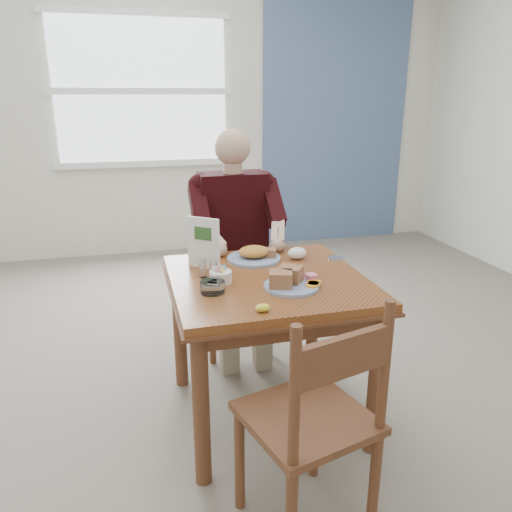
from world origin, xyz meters
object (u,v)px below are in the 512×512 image
object	(u,v)px
near_plate	(289,280)
far_plate	(255,255)
chair_far	(233,275)
chair_near	(314,422)
diner	(235,228)
table	(268,299)

from	to	relation	value
near_plate	far_plate	xyz separation A→B (m)	(-0.05, 0.41, -0.00)
chair_far	near_plate	size ratio (longest dim) A/B	2.90
chair_far	chair_near	world-z (taller)	same
chair_far	far_plate	bearing A→B (deg)	-89.19
diner	near_plate	distance (m)	0.85
chair_near	diner	bearing A→B (deg)	88.48
diner	far_plate	distance (m)	0.44
chair_near	far_plate	distance (m)	1.05
near_plate	far_plate	bearing A→B (deg)	97.22
diner	far_plate	xyz separation A→B (m)	(0.01, -0.44, -0.03)
diner	table	bearing A→B (deg)	-90.00
chair_far	near_plate	xyz separation A→B (m)	(0.06, -0.94, 0.30)
near_plate	far_plate	world-z (taller)	near_plate
table	diner	bearing A→B (deg)	90.00
table	chair_far	size ratio (longest dim) A/B	0.97
chair_near	chair_far	bearing A→B (deg)	88.56
diner	near_plate	xyz separation A→B (m)	(0.06, -0.85, -0.03)
table	diner	xyz separation A→B (m)	(0.00, 0.71, 0.17)
chair_near	near_plate	distance (m)	0.67
near_plate	far_plate	distance (m)	0.41
table	diner	world-z (taller)	diner
table	chair_near	xyz separation A→B (m)	(-0.04, -0.74, -0.16)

